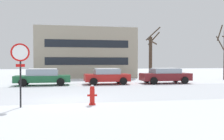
# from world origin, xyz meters

# --- Properties ---
(ground_plane) EXTENTS (120.00, 120.00, 0.00)m
(ground_plane) POSITION_xyz_m (0.00, 0.00, 0.00)
(ground_plane) COLOR white
(road_surface) EXTENTS (80.00, 8.12, 0.00)m
(road_surface) POSITION_xyz_m (0.00, 3.06, 0.00)
(road_surface) COLOR silver
(road_surface) RESTS_ON ground
(stop_sign) EXTENTS (0.75, 0.18, 2.70)m
(stop_sign) POSITION_xyz_m (-1.89, -1.56, 1.90)
(stop_sign) COLOR black
(stop_sign) RESTS_ON ground
(fire_hydrant) EXTENTS (0.44, 0.30, 0.90)m
(fire_hydrant) POSITION_xyz_m (1.14, -1.52, 0.45)
(fire_hydrant) COLOR red
(fire_hydrant) RESTS_ON ground
(parked_car_green) EXTENTS (4.53, 2.08, 1.40)m
(parked_car_green) POSITION_xyz_m (-2.08, 8.24, 0.72)
(parked_car_green) COLOR #1E6038
(parked_car_green) RESTS_ON ground
(parked_car_red) EXTENTS (3.94, 2.20, 1.40)m
(parked_car_red) POSITION_xyz_m (3.32, 8.28, 0.72)
(parked_car_red) COLOR red
(parked_car_red) RESTS_ON ground
(parked_car_maroon) EXTENTS (4.54, 2.09, 1.40)m
(parked_car_maroon) POSITION_xyz_m (8.73, 8.16, 0.72)
(parked_car_maroon) COLOR maroon
(parked_car_maroon) RESTS_ON ground
(tree_far_right) EXTENTS (1.66, 1.72, 5.67)m
(tree_far_right) POSITION_xyz_m (8.43, 11.21, 2.58)
(tree_far_right) COLOR #423326
(tree_far_right) RESTS_ON ground
(building_far_left) EXTENTS (12.32, 11.56, 6.31)m
(building_far_left) POSITION_xyz_m (2.21, 21.50, 3.15)
(building_far_left) COLOR #9E937F
(building_far_left) RESTS_ON ground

